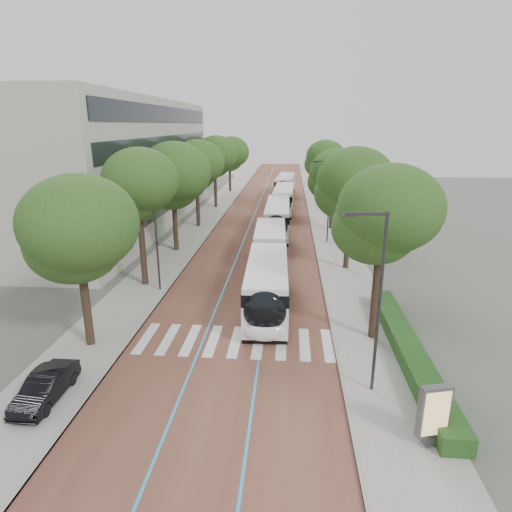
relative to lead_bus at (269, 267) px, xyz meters
The scene contains 22 objects.
ground 9.40m from the lead_bus, 99.84° to the right, with size 160.00×160.00×0.00m, color #51544C.
road 30.96m from the lead_bus, 92.93° to the left, with size 11.00×140.00×0.02m, color brown.
sidewalk_left 32.22m from the lead_bus, 106.39° to the left, with size 4.00×140.00×0.12m, color gray.
sidewalk_right 31.48m from the lead_bus, 79.15° to the left, with size 4.00×140.00×0.12m, color gray.
kerb_left 31.74m from the lead_bus, 103.09° to the left, with size 0.20×140.00×0.14m, color gray.
kerb_right 31.18m from the lead_bus, 82.59° to the left, with size 0.20×140.00×0.14m, color gray.
zebra_crossing 8.39m from the lead_bus, 99.65° to the right, with size 10.55×3.60×0.01m.
lane_line_left 31.08m from the lead_bus, 95.88° to the left, with size 0.12×126.00×0.01m, color #2A9BD2.
lane_line_right 30.92m from the lead_bus, 89.97° to the left, with size 0.12×126.00×0.01m, color #2A9BD2.
office_building 28.79m from the lead_bus, 138.12° to the left, with size 18.11×40.00×14.00m.
hedge 11.87m from the lead_bus, 50.50° to the right, with size 1.20×14.00×0.80m, color #1A4116.
streetlight_near 13.51m from the lead_bus, 67.43° to the right, with size 1.82×0.20×8.00m.
streetlight_far 14.19m from the lead_bus, 68.64° to the left, with size 1.82×0.20×8.00m.
lamp_post_left 8.15m from the lead_bus, behind, with size 0.14×0.14×8.00m, color #2C2C2F.
trees_left 20.52m from the lead_bus, 117.14° to the left, with size 6.39×60.97×9.42m.
trees_right 15.69m from the lead_bus, 65.86° to the left, with size 5.96×47.47×9.23m.
lead_bus is the anchor object (origin of this frame).
bus_queued_0 16.42m from the lead_bus, 89.53° to the left, with size 2.59×12.41×3.20m.
bus_queued_1 28.63m from the lead_bus, 88.83° to the left, with size 2.81×12.45×3.20m.
bus_queued_2 42.17m from the lead_bus, 89.22° to the left, with size 3.29×12.53×3.20m.
ad_panel 16.82m from the lead_bus, 66.36° to the right, with size 1.20×0.59×2.42m.
parked_car 16.53m from the lead_bus, 122.02° to the right, with size 1.30×3.74×1.23m, color black.
Camera 1 is at (2.96, -19.78, 11.39)m, focal length 30.00 mm.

